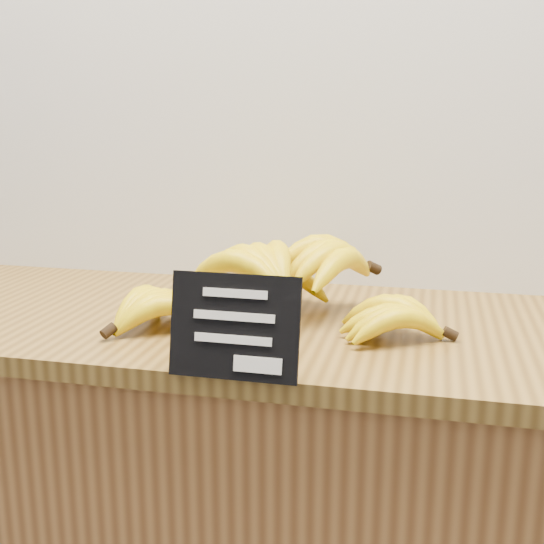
{
  "coord_description": "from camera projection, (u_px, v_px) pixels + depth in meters",
  "views": [
    {
      "loc": [
        0.05,
        1.69,
        1.26
      ],
      "look_at": [
        -0.19,
        2.7,
        1.02
      ],
      "focal_mm": 45.0,
      "sensor_mm": 36.0,
      "label": 1
    }
  ],
  "objects": [
    {
      "name": "banana_pile",
      "position": [
        277.0,
        285.0,
        1.11
      ],
      "size": [
        0.57,
        0.36,
        0.13
      ],
      "color": "yellow",
      "rests_on": "counter_top"
    },
    {
      "name": "chalkboard_sign",
      "position": [
        234.0,
        327.0,
        0.87
      ],
      "size": [
        0.17,
        0.04,
        0.13
      ],
      "primitive_type": "cube",
      "rotation": [
        -0.21,
        0.0,
        0.0
      ],
      "color": "black",
      "rests_on": "counter_top"
    },
    {
      "name": "counter_top",
      "position": [
        279.0,
        326.0,
        1.14
      ],
      "size": [
        1.56,
        0.54,
        0.03
      ],
      "primitive_type": "cube",
      "color": "brown",
      "rests_on": "counter"
    }
  ]
}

